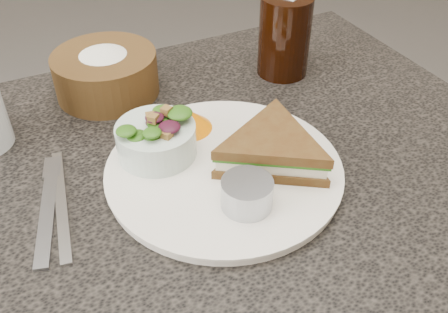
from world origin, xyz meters
name	(u,v)px	position (x,y,z in m)	size (l,w,h in m)	color
dinner_plate	(224,170)	(0.06, -0.03, 0.76)	(0.31, 0.31, 0.01)	silver
sandwich	(272,149)	(0.12, -0.05, 0.79)	(0.17, 0.17, 0.05)	#4C3719
salad_bowl	(156,135)	(-0.01, 0.04, 0.79)	(0.11, 0.11, 0.06)	silver
dressing_ramekin	(247,194)	(0.05, -0.10, 0.78)	(0.06, 0.06, 0.04)	#A4A9B2
orange_wedge	(187,119)	(0.05, 0.07, 0.78)	(0.07, 0.07, 0.03)	orange
fork	(47,213)	(-0.17, 0.00, 0.75)	(0.02, 0.17, 0.00)	#9DA0A9
knife	(61,203)	(-0.15, 0.01, 0.75)	(0.01, 0.20, 0.00)	#A9A9A9
bread_basket	(105,67)	(-0.02, 0.24, 0.80)	(0.16, 0.16, 0.09)	#483418
cola_glass	(285,33)	(0.27, 0.17, 0.82)	(0.09, 0.09, 0.15)	black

